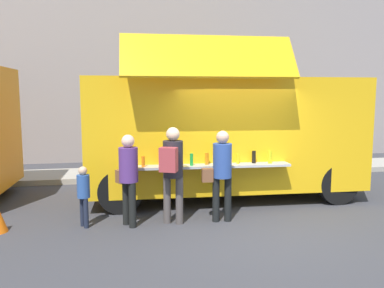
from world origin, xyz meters
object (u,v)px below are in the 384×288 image
object	(u,v)px
food_truck_main	(223,132)
customer_mid_with_backpack	(172,166)
trash_bin	(312,155)
customer_rear_waiting	(128,172)
child_near_queue	(83,191)
customer_front_ordering	(221,168)

from	to	relation	value
food_truck_main	customer_mid_with_backpack	xyz separation A→B (m)	(-1.45, -1.86, -0.41)
trash_bin	customer_mid_with_backpack	world-z (taller)	customer_mid_with_backpack
food_truck_main	customer_rear_waiting	distance (m)	2.92
food_truck_main	customer_mid_with_backpack	distance (m)	2.39
customer_rear_waiting	child_near_queue	bearing A→B (deg)	144.74
trash_bin	customer_rear_waiting	world-z (taller)	customer_rear_waiting
trash_bin	customer_mid_with_backpack	size ratio (longest dim) A/B	0.57
trash_bin	child_near_queue	distance (m)	7.73
customer_mid_with_backpack	trash_bin	bearing A→B (deg)	-25.81
customer_mid_with_backpack	child_near_queue	size ratio (longest dim) A/B	1.62
food_truck_main	customer_rear_waiting	xyz separation A→B (m)	(-2.25, -1.79, -0.52)
trash_bin	customer_rear_waiting	distance (m)	7.12
customer_mid_with_backpack	customer_rear_waiting	world-z (taller)	customer_mid_with_backpack
trash_bin	child_near_queue	world-z (taller)	child_near_queue
customer_front_ordering	trash_bin	bearing A→B (deg)	-39.54
trash_bin	customer_front_ordering	distance (m)	5.87
food_truck_main	customer_mid_with_backpack	size ratio (longest dim) A/B	3.44
customer_mid_with_backpack	food_truck_main	bearing A→B (deg)	-13.72
customer_mid_with_backpack	child_near_queue	xyz separation A→B (m)	(-1.59, 0.15, -0.44)
customer_front_ordering	child_near_queue	world-z (taller)	customer_front_ordering
customer_front_ordering	customer_rear_waiting	xyz separation A→B (m)	(-1.72, 0.08, -0.03)
customer_front_ordering	customer_mid_with_backpack	distance (m)	0.93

